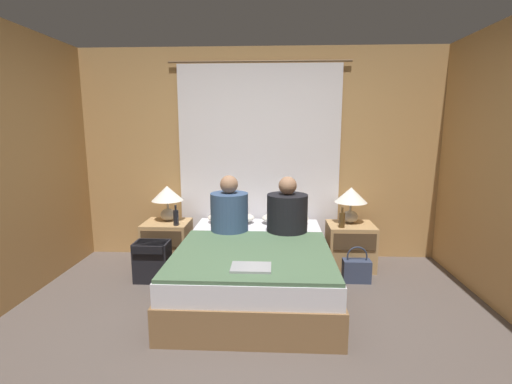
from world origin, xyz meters
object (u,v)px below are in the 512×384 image
at_px(lamp_right, 351,198).
at_px(backpack_on_floor, 152,259).
at_px(lamp_left, 167,197).
at_px(person_left_in_bed, 229,210).
at_px(beer_bottle_on_left_stand, 176,217).
at_px(bed, 255,268).
at_px(nightstand_right, 350,246).
at_px(person_right_in_bed, 287,212).
at_px(pillow_left, 231,218).
at_px(nightstand_left, 167,243).
at_px(handbag_on_floor, 357,270).
at_px(laptop_on_bed, 251,267).
at_px(pillow_right, 285,218).
at_px(beer_bottle_on_right_stand, 342,220).

height_order(lamp_right, backpack_on_floor, lamp_right).
distance_m(lamp_left, person_left_in_bed, 0.87).
xyz_separation_m(person_left_in_bed, beer_bottle_on_left_stand, (-0.62, 0.20, -0.13)).
relative_size(bed, beer_bottle_on_left_stand, 8.49).
distance_m(nightstand_right, person_right_in_bed, 0.93).
height_order(nightstand_right, backpack_on_floor, nightstand_right).
relative_size(lamp_right, pillow_left, 0.75).
bearing_deg(nightstand_right, beer_bottle_on_left_stand, -176.19).
bearing_deg(nightstand_left, person_left_in_bed, -23.15).
bearing_deg(person_right_in_bed, handbag_on_floor, -5.43).
bearing_deg(bed, pillow_left, 112.33).
relative_size(lamp_right, person_right_in_bed, 0.68).
relative_size(beer_bottle_on_left_stand, backpack_on_floor, 0.55).
bearing_deg(nightstand_left, backpack_on_floor, -93.10).
distance_m(pillow_left, laptop_on_bed, 1.50).
bearing_deg(lamp_left, handbag_on_floor, -12.71).
bearing_deg(handbag_on_floor, bed, -164.29).
bearing_deg(lamp_left, lamp_right, 0.00).
relative_size(pillow_right, person_right_in_bed, 0.90).
bearing_deg(lamp_right, nightstand_left, -177.96).
bearing_deg(person_right_in_bed, lamp_right, 28.92).
relative_size(lamp_left, person_left_in_bed, 0.67).
relative_size(bed, lamp_left, 4.78).
bearing_deg(nightstand_right, nightstand_left, 180.00).
bearing_deg(person_left_in_bed, lamp_right, 16.84).
relative_size(bed, pillow_right, 3.61).
relative_size(pillow_left, handbag_on_floor, 1.43).
xyz_separation_m(lamp_left, pillow_left, (0.74, -0.00, -0.24)).
distance_m(bed, person_left_in_bed, 0.67).
relative_size(nightstand_left, lamp_right, 1.25).
bearing_deg(pillow_right, laptop_on_bed, -101.72).
bearing_deg(lamp_left, nightstand_right, -2.04).
distance_m(backpack_on_floor, handbag_on_floor, 2.13).
bearing_deg(pillow_left, backpack_on_floor, -144.52).
bearing_deg(backpack_on_floor, beer_bottle_on_right_stand, 9.68).
distance_m(nightstand_right, lamp_right, 0.54).
height_order(person_right_in_bed, beer_bottle_on_right_stand, person_right_in_bed).
distance_m(bed, lamp_right, 1.41).
relative_size(person_left_in_bed, person_right_in_bed, 1.01).
relative_size(pillow_right, person_left_in_bed, 0.89).
distance_m(nightstand_right, handbag_on_floor, 0.42).
bearing_deg(lamp_right, backpack_on_floor, -165.61).
bearing_deg(nightstand_right, bed, -146.68).
height_order(lamp_right, pillow_left, lamp_right).
relative_size(lamp_right, beer_bottle_on_right_stand, 1.81).
bearing_deg(beer_bottle_on_right_stand, laptop_on_bed, -125.94).
height_order(lamp_left, pillow_right, lamp_left).
height_order(nightstand_right, person_right_in_bed, person_right_in_bed).
bearing_deg(lamp_right, person_left_in_bed, -163.16).
distance_m(lamp_left, pillow_right, 1.39).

